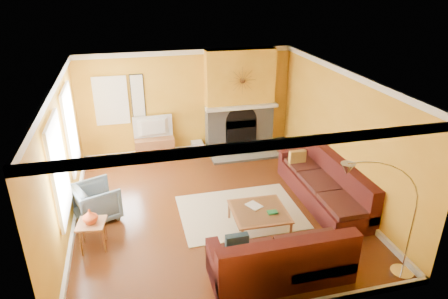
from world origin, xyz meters
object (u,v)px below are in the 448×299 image
object	(u,v)px
arc_lamp	(380,224)
coffee_table	(259,219)
armchair	(96,202)
side_table	(93,235)
media_console	(155,148)
sectional_sofa	(279,201)

from	to	relation	value
arc_lamp	coffee_table	bearing A→B (deg)	125.65
armchair	coffee_table	bearing A→B (deg)	-131.65
side_table	arc_lamp	size ratio (longest dim) A/B	0.24
coffee_table	media_console	bearing A→B (deg)	113.71
sectional_sofa	armchair	size ratio (longest dim) A/B	4.80
arc_lamp	side_table	bearing A→B (deg)	155.76
armchair	arc_lamp	world-z (taller)	arc_lamp
media_console	armchair	xyz separation A→B (m)	(-1.35, -2.56, 0.09)
armchair	arc_lamp	distance (m)	5.14
media_console	side_table	world-z (taller)	media_console
media_console	armchair	bearing A→B (deg)	-117.77
sectional_sofa	side_table	world-z (taller)	sectional_sofa
armchair	side_table	size ratio (longest dim) A/B	1.56
coffee_table	media_console	xyz separation A→B (m)	(-1.61, 3.66, 0.07)
sectional_sofa	media_console	world-z (taller)	sectional_sofa
sectional_sofa	armchair	xyz separation A→B (m)	(-3.40, 0.96, -0.09)
side_table	sectional_sofa	bearing A→B (deg)	-0.06
coffee_table	media_console	world-z (taller)	media_console
coffee_table	side_table	bearing A→B (deg)	176.98
coffee_table	armchair	size ratio (longest dim) A/B	1.27
coffee_table	arc_lamp	bearing A→B (deg)	-54.35
media_console	side_table	bearing A→B (deg)	-111.46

